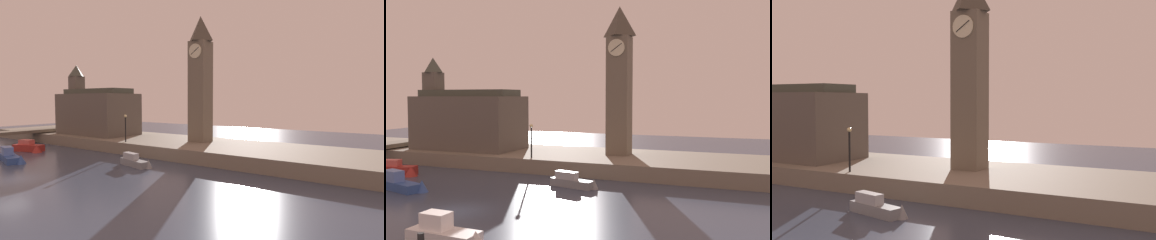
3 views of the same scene
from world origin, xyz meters
The scene contains 9 objects.
ground_plane centered at (0.00, 0.00, 0.00)m, with size 120.00×120.00×0.00m, color #384256.
far_embankment centered at (0.00, 20.00, 0.75)m, with size 70.00×12.00×1.50m, color slate.
clock_tower centered at (5.80, 20.78, 9.83)m, with size 2.61×2.64×16.12m.
parliament_hall centered at (-13.08, 19.12, 5.10)m, with size 12.78×6.88×11.30m.
streetlamp centered at (-1.99, 14.99, 3.73)m, with size 0.36×0.36×3.54m.
boat_ferry_white centered at (3.71, -5.08, 0.52)m, with size 4.76×1.51×1.75m.
boat_dinghy_red centered at (-13.75, 8.68, 0.56)m, with size 5.09×2.64×1.55m.
boat_cruiser_grey centered at (4.86, 10.00, 0.49)m, with size 4.63×1.85×1.47m.
boat_tour_blue centered at (-8.22, 3.75, 0.52)m, with size 5.80×2.65×1.85m.
Camera 2 is at (17.92, -22.53, 7.88)m, focal length 38.24 mm.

